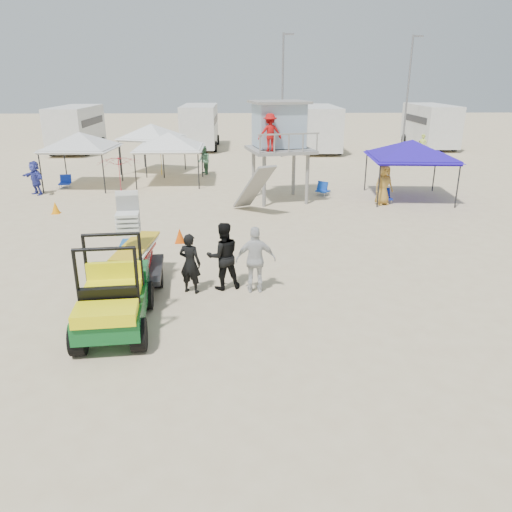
{
  "coord_description": "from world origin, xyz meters",
  "views": [
    {
      "loc": [
        0.16,
        -8.24,
        5.38
      ],
      "look_at": [
        0.5,
        3.0,
        1.3
      ],
      "focal_mm": 35.0,
      "sensor_mm": 36.0,
      "label": 1
    }
  ],
  "objects_px": {
    "surf_trailer": "(133,255)",
    "man_left": "(190,263)",
    "canopy_blue": "(412,143)",
    "lifeguard_tower": "(278,129)",
    "utility_cart": "(111,290)"
  },
  "relations": [
    {
      "from": "canopy_blue",
      "to": "surf_trailer",
      "type": "bearing_deg",
      "value": -136.28
    },
    {
      "from": "canopy_blue",
      "to": "utility_cart",
      "type": "bearing_deg",
      "value": -130.33
    },
    {
      "from": "utility_cart",
      "to": "lifeguard_tower",
      "type": "bearing_deg",
      "value": 69.92
    },
    {
      "from": "lifeguard_tower",
      "to": "canopy_blue",
      "type": "distance_m",
      "value": 6.05
    },
    {
      "from": "utility_cart",
      "to": "man_left",
      "type": "relative_size",
      "value": 1.78
    },
    {
      "from": "lifeguard_tower",
      "to": "utility_cart",
      "type": "bearing_deg",
      "value": -110.08
    },
    {
      "from": "man_left",
      "to": "canopy_blue",
      "type": "distance_m",
      "value": 13.84
    },
    {
      "from": "lifeguard_tower",
      "to": "canopy_blue",
      "type": "height_order",
      "value": "lifeguard_tower"
    },
    {
      "from": "man_left",
      "to": "canopy_blue",
      "type": "xyz_separation_m",
      "value": [
        9.01,
        10.37,
        1.73
      ]
    },
    {
      "from": "surf_trailer",
      "to": "lifeguard_tower",
      "type": "height_order",
      "value": "lifeguard_tower"
    },
    {
      "from": "surf_trailer",
      "to": "canopy_blue",
      "type": "bearing_deg",
      "value": 43.72
    },
    {
      "from": "utility_cart",
      "to": "man_left",
      "type": "xyz_separation_m",
      "value": [
        1.52,
        2.04,
        -0.16
      ]
    },
    {
      "from": "lifeguard_tower",
      "to": "surf_trailer",
      "type": "bearing_deg",
      "value": -114.24
    },
    {
      "from": "man_left",
      "to": "lifeguard_tower",
      "type": "bearing_deg",
      "value": -86.48
    },
    {
      "from": "surf_trailer",
      "to": "man_left",
      "type": "height_order",
      "value": "surf_trailer"
    }
  ]
}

